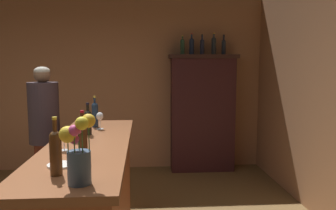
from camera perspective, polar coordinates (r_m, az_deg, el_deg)
The scene contains 18 objects.
wall_back at distance 5.65m, azimuth -14.60°, elevation 3.61°, with size 5.98×0.12×2.79m, color #B47B54.
bar_counter at distance 2.98m, azimuth -12.93°, elevation -16.12°, with size 0.64×2.28×1.06m.
display_cabinet at distance 5.41m, azimuth 5.81°, elevation -1.00°, with size 1.07×0.37×1.84m.
wine_bottle_malbec at distance 3.51m, azimuth -12.17°, elevation -1.41°, with size 0.07×0.07×0.32m.
wine_bottle_merlot at distance 2.30m, azimuth -14.12°, elevation -5.58°, with size 0.06×0.06×0.33m.
wine_bottle_pinot at distance 3.15m, azimuth -13.27°, elevation -2.60°, with size 0.06×0.06×0.29m.
wine_bottle_chardonnay at distance 2.04m, azimuth -18.34°, elevation -7.24°, with size 0.07×0.07×0.34m.
wine_glass_front at distance 2.87m, azimuth -15.16°, elevation -4.16°, with size 0.08×0.08×0.14m.
wine_glass_mid at distance 2.61m, azimuth -17.09°, elevation -5.02°, with size 0.06×0.06×0.15m.
wine_glass_rear at distance 3.38m, azimuth -11.37°, elevation -1.98°, with size 0.07×0.07×0.17m.
flower_arrangement at distance 1.85m, azimuth -14.83°, elevation -7.50°, with size 0.18×0.13×0.37m.
cheese_plate at distance 2.25m, azimuth -17.56°, elevation -9.57°, with size 0.17×0.17×0.01m, color white.
display_bottle_left at distance 5.32m, azimuth 2.44°, elevation 9.87°, with size 0.07×0.07×0.29m.
display_bottle_midleft at distance 5.34m, azimuth 3.98°, elevation 9.96°, with size 0.07×0.07×0.33m.
display_bottle_center at distance 5.37m, azimuth 5.75°, elevation 9.87°, with size 0.07×0.07×0.31m.
display_bottle_midright at distance 5.40m, azimuth 7.69°, elevation 9.99°, with size 0.07×0.07×0.33m.
display_bottle_right at distance 5.44m, azimuth 9.33°, elevation 9.72°, with size 0.07×0.07×0.31m.
patron_redhead at distance 3.92m, azimuth -19.98°, elevation -4.91°, with size 0.32×0.32×1.67m.
Camera 1 is at (1.02, -2.38, 1.68)m, focal length 36.31 mm.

